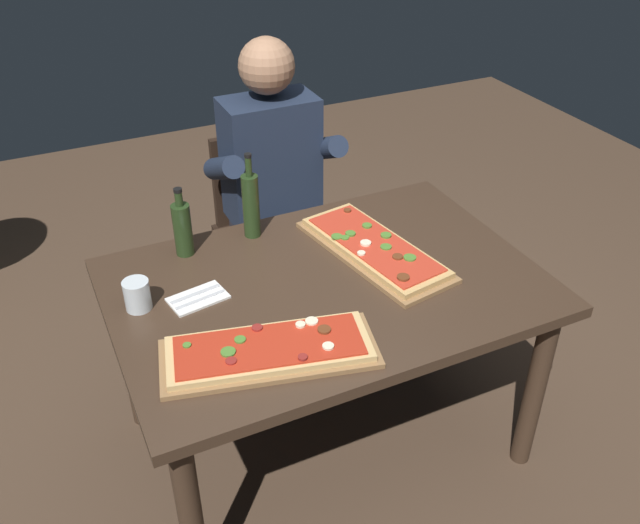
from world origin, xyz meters
The scene contains 10 objects.
ground_plane centered at (0.00, 0.00, 0.00)m, with size 6.40×6.40×0.00m, color #4C3828.
dining_table centered at (0.00, 0.00, 0.64)m, with size 1.40×0.96×0.74m.
pizza_rectangular_front centered at (-0.31, -0.26, 0.76)m, with size 0.66×0.37×0.05m.
pizza_rectangular_left centered at (0.23, 0.09, 0.76)m, with size 0.35×0.65×0.05m.
wine_bottle_dark centered at (-0.37, 0.37, 0.84)m, with size 0.06×0.06×0.25m.
oil_bottle_amber centered at (-0.11, 0.39, 0.87)m, with size 0.06×0.06×0.32m.
tumbler_near_camera centered at (-0.59, 0.13, 0.79)m, with size 0.08×0.08×0.10m.
napkin_cutlery_set centered at (-0.41, 0.09, 0.74)m, with size 0.20×0.14×0.01m.
diner_chair centered at (0.12, 0.86, 0.49)m, with size 0.44×0.44×0.87m.
seated_diner centered at (0.12, 0.74, 0.74)m, with size 0.53×0.41×1.33m.
Camera 1 is at (-0.81, -1.67, 2.05)m, focal length 38.72 mm.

